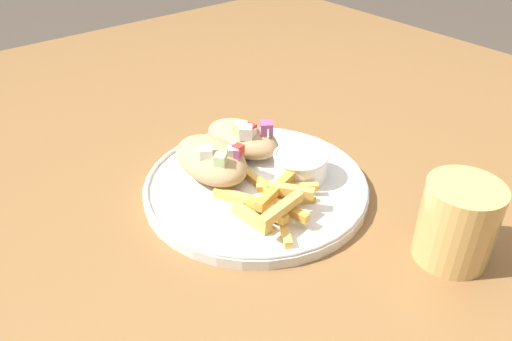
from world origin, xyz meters
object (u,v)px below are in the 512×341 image
(plate, at_px, (256,185))
(sauce_ramekin, at_px, (300,164))
(fries_pile, at_px, (273,201))
(pita_sandwich_near, at_px, (212,159))
(water_glass, at_px, (456,225))
(pita_sandwich_far, at_px, (243,138))

(plate, bearing_deg, sauce_ramekin, 64.05)
(plate, distance_m, fries_pile, 0.06)
(pita_sandwich_near, height_order, water_glass, water_glass)
(pita_sandwich_far, bearing_deg, fries_pile, -34.21)
(sauce_ramekin, xyz_separation_m, water_glass, (0.21, 0.04, 0.01))
(plate, height_order, sauce_ramekin, sauce_ramekin)
(pita_sandwich_far, height_order, water_glass, water_glass)
(pita_sandwich_near, relative_size, pita_sandwich_far, 1.01)
(pita_sandwich_near, relative_size, sauce_ramekin, 1.78)
(plate, relative_size, pita_sandwich_far, 2.29)
(plate, bearing_deg, water_glass, 21.47)
(plate, relative_size, pita_sandwich_near, 2.27)
(plate, xyz_separation_m, fries_pile, (0.06, -0.02, 0.02))
(pita_sandwich_far, bearing_deg, plate, -37.26)
(plate, distance_m, pita_sandwich_far, 0.09)
(plate, height_order, fries_pile, fries_pile)
(pita_sandwich_near, bearing_deg, water_glass, 26.81)
(fries_pile, distance_m, sauce_ramekin, 0.08)
(pita_sandwich_far, bearing_deg, pita_sandwich_near, -87.03)
(plate, distance_m, water_glass, 0.26)
(sauce_ramekin, bearing_deg, pita_sandwich_far, -168.28)
(sauce_ramekin, relative_size, water_glass, 0.77)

